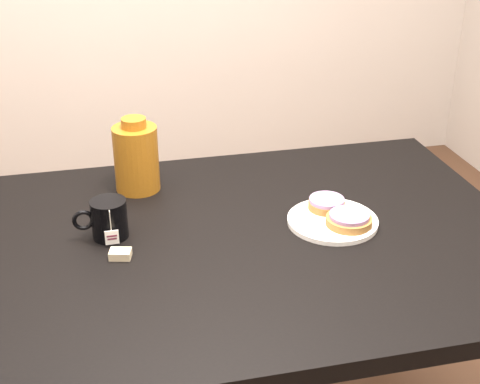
# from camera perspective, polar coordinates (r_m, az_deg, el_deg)

# --- Properties ---
(table) EXTENTS (1.40, 0.90, 0.75)m
(table) POSITION_cam_1_polar(r_m,az_deg,el_deg) (1.53, -2.04, -6.69)
(table) COLOR black
(table) RESTS_ON ground_plane
(plate) EXTENTS (0.21, 0.21, 0.02)m
(plate) POSITION_cam_1_polar(r_m,az_deg,el_deg) (1.56, 7.91, -2.39)
(plate) COLOR white
(plate) RESTS_ON table
(bagel_back) EXTENTS (0.12, 0.12, 0.03)m
(bagel_back) POSITION_cam_1_polar(r_m,az_deg,el_deg) (1.60, 7.40, -0.99)
(bagel_back) COLOR brown
(bagel_back) RESTS_ON plate
(bagel_front) EXTENTS (0.15, 0.15, 0.03)m
(bagel_front) POSITION_cam_1_polar(r_m,az_deg,el_deg) (1.53, 9.28, -2.33)
(bagel_front) COLOR brown
(bagel_front) RESTS_ON plate
(mug) EXTENTS (0.12, 0.09, 0.09)m
(mug) POSITION_cam_1_polar(r_m,az_deg,el_deg) (1.50, -11.17, -2.25)
(mug) COLOR black
(mug) RESTS_ON table
(teabag_pouch) EXTENTS (0.05, 0.04, 0.02)m
(teabag_pouch) POSITION_cam_1_polar(r_m,az_deg,el_deg) (1.44, -10.18, -5.24)
(teabag_pouch) COLOR #C6B793
(teabag_pouch) RESTS_ON table
(bagel_package) EXTENTS (0.14, 0.14, 0.19)m
(bagel_package) POSITION_cam_1_polar(r_m,az_deg,el_deg) (1.69, -8.85, 2.94)
(bagel_package) COLOR #69380D
(bagel_package) RESTS_ON table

